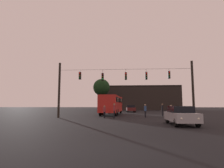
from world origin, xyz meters
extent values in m
plane|color=black|center=(0.00, 24.50, 0.00)|extent=(168.00, 168.00, 0.00)
cylinder|color=black|center=(-8.36, 16.69, 3.52)|extent=(0.28, 0.28, 7.03)
cylinder|color=black|center=(8.36, 16.69, 3.52)|extent=(0.28, 0.28, 7.03)
cylinder|color=black|center=(0.00, 16.69, 6.08)|extent=(16.71, 0.02, 0.02)
cylinder|color=black|center=(-5.67, 16.69, 5.93)|extent=(0.03, 0.03, 0.28)
cube|color=black|center=(-5.67, 16.69, 5.32)|extent=(0.26, 0.32, 0.95)
sphere|color=red|center=(-5.67, 16.51, 5.62)|extent=(0.20, 0.20, 0.20)
sphere|color=#5B3D0C|center=(-5.67, 16.51, 5.32)|extent=(0.20, 0.20, 0.20)
sphere|color=#0C4219|center=(-5.67, 16.51, 5.02)|extent=(0.20, 0.20, 0.20)
cylinder|color=black|center=(-2.74, 16.69, 5.84)|extent=(0.03, 0.03, 0.46)
cube|color=black|center=(-2.74, 16.69, 5.14)|extent=(0.26, 0.32, 0.95)
sphere|color=#510A0A|center=(-2.74, 16.51, 5.44)|extent=(0.20, 0.20, 0.20)
sphere|color=#5B3D0C|center=(-2.74, 16.51, 5.14)|extent=(0.20, 0.20, 0.20)
sphere|color=#1EE04C|center=(-2.74, 16.51, 4.84)|extent=(0.20, 0.20, 0.20)
cylinder|color=black|center=(0.21, 16.69, 5.88)|extent=(0.03, 0.03, 0.38)
cube|color=black|center=(0.21, 16.69, 5.22)|extent=(0.26, 0.32, 0.95)
sphere|color=red|center=(0.21, 16.51, 5.52)|extent=(0.20, 0.20, 0.20)
sphere|color=#5B3D0C|center=(0.21, 16.51, 5.22)|extent=(0.20, 0.20, 0.20)
sphere|color=#0C4219|center=(0.21, 16.51, 4.92)|extent=(0.20, 0.20, 0.20)
cylinder|color=black|center=(2.75, 16.69, 5.88)|extent=(0.03, 0.03, 0.38)
cube|color=black|center=(2.75, 16.69, 5.22)|extent=(0.26, 0.32, 0.95)
sphere|color=red|center=(2.75, 16.51, 5.52)|extent=(0.20, 0.20, 0.20)
sphere|color=#5B3D0C|center=(2.75, 16.51, 5.22)|extent=(0.20, 0.20, 0.20)
sphere|color=#0C4219|center=(2.75, 16.51, 4.92)|extent=(0.20, 0.20, 0.20)
cylinder|color=black|center=(5.54, 16.69, 5.93)|extent=(0.03, 0.03, 0.28)
cube|color=black|center=(5.54, 16.69, 5.31)|extent=(0.26, 0.32, 0.95)
sphere|color=red|center=(5.54, 16.51, 5.61)|extent=(0.20, 0.20, 0.20)
sphere|color=#5B3D0C|center=(5.54, 16.51, 5.31)|extent=(0.20, 0.20, 0.20)
sphere|color=#0C4219|center=(5.54, 16.51, 5.01)|extent=(0.20, 0.20, 0.20)
cube|color=#B21E19|center=(-2.09, 23.98, 1.75)|extent=(3.16, 11.13, 2.50)
cube|color=black|center=(-2.09, 23.98, 2.36)|extent=(3.16, 10.47, 0.70)
cylinder|color=black|center=(-2.96, 28.00, 0.50)|extent=(0.34, 1.02, 1.00)
cylinder|color=black|center=(-0.74, 27.86, 0.50)|extent=(0.34, 1.02, 1.00)
cylinder|color=black|center=(-3.33, 21.85, 0.50)|extent=(0.34, 1.02, 1.00)
cylinder|color=black|center=(-1.12, 21.72, 0.50)|extent=(0.34, 1.02, 1.00)
cylinder|color=black|center=(-3.45, 19.87, 0.50)|extent=(0.34, 1.02, 1.00)
cylinder|color=black|center=(-1.23, 19.74, 0.50)|extent=(0.34, 1.02, 1.00)
cube|color=beige|center=(-1.89, 27.27, 2.36)|extent=(2.60, 0.95, 0.56)
cube|color=beige|center=(-2.26, 21.23, 2.36)|extent=(2.60, 0.95, 0.56)
cube|color=#99999E|center=(4.60, 9.04, 0.66)|extent=(1.80, 4.30, 0.68)
cube|color=black|center=(4.60, 9.19, 1.26)|extent=(1.58, 2.32, 0.52)
cylinder|color=black|center=(5.39, 7.62, 0.32)|extent=(0.22, 0.64, 0.64)
cylinder|color=black|center=(3.81, 7.62, 0.32)|extent=(0.22, 0.64, 0.64)
cylinder|color=black|center=(5.39, 10.46, 0.32)|extent=(0.22, 0.64, 0.64)
cylinder|color=black|center=(3.81, 10.46, 0.32)|extent=(0.22, 0.64, 0.64)
sphere|color=white|center=(5.18, 6.94, 0.66)|extent=(0.18, 0.18, 0.18)
sphere|color=white|center=(4.03, 6.94, 0.66)|extent=(0.18, 0.18, 0.18)
cube|color=#511919|center=(1.27, 34.39, 0.66)|extent=(2.02, 4.39, 0.68)
cube|color=black|center=(1.28, 34.24, 1.26)|extent=(1.70, 2.40, 0.52)
cylinder|color=black|center=(0.41, 35.76, 0.32)|extent=(0.25, 0.65, 0.64)
cylinder|color=black|center=(1.99, 35.85, 0.32)|extent=(0.25, 0.65, 0.64)
cylinder|color=black|center=(0.56, 32.93, 0.32)|extent=(0.25, 0.65, 0.64)
cylinder|color=black|center=(2.14, 33.01, 0.32)|extent=(0.25, 0.65, 0.64)
sphere|color=white|center=(0.59, 36.46, 0.66)|extent=(0.18, 0.18, 0.18)
sphere|color=white|center=(1.74, 36.51, 0.66)|extent=(0.18, 0.18, 0.18)
cylinder|color=black|center=(5.59, 16.56, 0.39)|extent=(0.14, 0.14, 0.78)
cylinder|color=black|center=(5.60, 16.40, 0.39)|extent=(0.14, 0.14, 0.78)
cube|color=black|center=(5.60, 16.48, 1.08)|extent=(0.25, 0.37, 0.59)
sphere|color=#8C6B51|center=(5.60, 16.48, 1.47)|extent=(0.21, 0.21, 0.21)
cylinder|color=black|center=(-2.43, 16.36, 0.38)|extent=(0.14, 0.14, 0.75)
cylinder|color=black|center=(-2.47, 16.21, 0.38)|extent=(0.14, 0.14, 0.75)
cube|color=maroon|center=(-2.45, 16.28, 1.04)|extent=(0.34, 0.41, 0.57)
sphere|color=#8C6B51|center=(-2.45, 16.28, 1.42)|extent=(0.20, 0.20, 0.20)
cylinder|color=black|center=(2.63, 17.64, 0.42)|extent=(0.14, 0.14, 0.84)
cylinder|color=black|center=(2.68, 17.79, 0.42)|extent=(0.14, 0.14, 0.84)
cube|color=#2D4C7F|center=(2.66, 17.72, 1.16)|extent=(0.34, 0.42, 0.63)
sphere|color=#8C6B51|center=(2.66, 17.72, 1.59)|extent=(0.23, 0.23, 0.23)
cylinder|color=black|center=(6.02, 18.23, 0.39)|extent=(0.14, 0.14, 0.79)
cylinder|color=black|center=(5.99, 18.08, 0.39)|extent=(0.14, 0.14, 0.79)
cube|color=silver|center=(6.01, 18.16, 1.08)|extent=(0.31, 0.40, 0.59)
sphere|color=#8C6B51|center=(6.01, 18.16, 1.48)|extent=(0.21, 0.21, 0.21)
cylinder|color=black|center=(-1.24, 16.12, 0.44)|extent=(0.14, 0.14, 0.89)
cylinder|color=black|center=(-1.25, 16.28, 0.44)|extent=(0.14, 0.14, 0.89)
cube|color=maroon|center=(-1.24, 16.20, 1.22)|extent=(0.27, 0.38, 0.66)
sphere|color=#8C6B51|center=(-1.24, 16.20, 1.67)|extent=(0.24, 0.24, 0.24)
cylinder|color=black|center=(5.35, 20.52, 0.44)|extent=(0.14, 0.14, 0.88)
cylinder|color=black|center=(5.33, 20.36, 0.44)|extent=(0.14, 0.14, 0.88)
cube|color=black|center=(5.34, 20.44, 1.21)|extent=(0.28, 0.38, 0.66)
sphere|color=#8C6B51|center=(5.34, 20.44, 1.65)|extent=(0.24, 0.24, 0.24)
cube|color=black|center=(4.74, 54.79, 3.39)|extent=(23.33, 13.31, 6.77)
cube|color=black|center=(4.74, 54.79, 7.02)|extent=(23.33, 13.31, 0.50)
cylinder|color=#2D2116|center=(-6.28, 43.17, 2.35)|extent=(0.39, 0.39, 4.70)
sphere|color=black|center=(-6.28, 43.17, 6.27)|extent=(4.50, 4.50, 4.50)
camera|label=1|loc=(0.11, -6.62, 1.65)|focal=29.92mm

